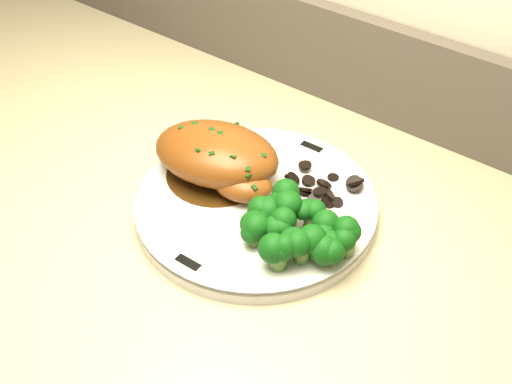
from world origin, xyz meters
The scene contains 9 objects.
plate centered at (0.09, 1.76, 0.95)m, with size 0.24×0.24×0.02m, color silver.
rim_accent_0 centered at (0.08, 1.87, 0.95)m, with size 0.03×0.01×0.00m, color black.
rim_accent_1 centered at (-0.02, 1.76, 0.95)m, with size 0.03×0.01×0.00m, color black.
rim_accent_2 centered at (0.09, 1.66, 0.95)m, with size 0.03×0.01×0.00m, color black.
rim_accent_3 centered at (0.19, 1.77, 0.95)m, with size 0.03×0.01×0.00m, color black.
gravy_pool centered at (0.03, 1.77, 0.96)m, with size 0.11×0.11×0.00m, color #37200A.
chicken_breast centered at (0.04, 1.77, 0.98)m, with size 0.15×0.12×0.05m.
mushroom_pile centered at (0.13, 1.81, 0.96)m, with size 0.07×0.05×0.02m.
broccoli_florets centered at (0.16, 1.74, 0.97)m, with size 0.11×0.08×0.04m.
Camera 1 is at (0.38, 1.38, 1.38)m, focal length 45.00 mm.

